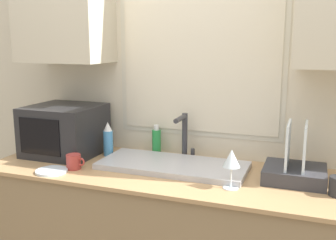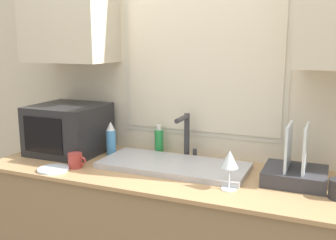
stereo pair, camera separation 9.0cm
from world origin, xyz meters
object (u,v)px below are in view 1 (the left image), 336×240
Objects in this scene: spray_bottle at (108,140)px; mug_near_sink at (74,162)px; faucet at (184,132)px; wine_glass at (231,160)px; dish_rack at (295,169)px; soap_bottle at (156,141)px; microwave at (65,130)px.

mug_near_sink is at bearing -99.89° from spray_bottle.
wine_glass is at bearing -46.67° from faucet.
spray_bottle is at bearing 176.33° from dish_rack.
spray_bottle reaches higher than soap_bottle.
microwave is at bearing -161.31° from soap_bottle.
microwave is at bearing 168.04° from wine_glass.
dish_rack is 0.83m from soap_bottle.
microwave is 0.28m from spray_bottle.
faucet is 1.30× the size of spray_bottle.
soap_bottle is 1.69× the size of mug_near_sink.
soap_bottle is at bearing 18.69° from microwave.
spray_bottle is at bearing 11.35° from microwave.
soap_bottle is (-0.19, 0.03, -0.08)m from faucet.
microwave is 0.34m from mug_near_sink.
soap_bottle is (0.53, 0.18, -0.07)m from microwave.
dish_rack reaches higher than wine_glass.
dish_rack is 0.35m from wine_glass.
microwave is (-0.71, -0.15, -0.01)m from faucet.
soap_bottle is at bearing 53.04° from mug_near_sink.
faucet is 2.47× the size of mug_near_sink.
soap_bottle is at bearing 166.56° from dish_rack.
faucet is at bearing 11.76° from spray_bottle.
dish_rack is 1.58× the size of wine_glass.
microwave is 1.09m from wine_glass.
microwave reaches higher than mug_near_sink.
soap_bottle is 0.52m from mug_near_sink.
soap_bottle is at bearing 170.35° from faucet.
mug_near_sink is (-0.31, -0.41, -0.04)m from soap_bottle.
wine_glass is at bearing -36.92° from soap_bottle.
spray_bottle is at bearing -168.24° from faucet.
wine_glass is (-0.27, -0.21, 0.08)m from dish_rack.
microwave is 2.20× the size of wine_glass.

